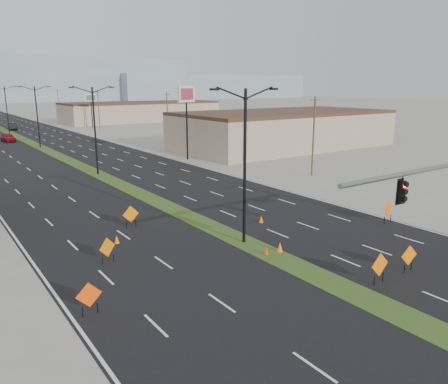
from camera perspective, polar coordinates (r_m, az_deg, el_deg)
ground at (r=21.95m, az=22.89°, el=-15.04°), size 600.00×600.00×0.00m
road_surface at (r=111.39m, az=-26.56°, el=7.09°), size 25.00×400.00×0.02m
median_strip at (r=111.39m, az=-26.56°, el=7.09°), size 2.00×400.00×0.04m
building_se_near at (r=75.03m, az=7.79°, el=7.97°), size 36.00×18.00×5.50m
building_se_far at (r=131.85m, az=-10.73°, el=10.20°), size 44.00×16.00×5.00m
mesa_center at (r=314.84m, az=-25.53°, el=13.17°), size 220.00×50.00×28.00m
mesa_east at (r=358.53m, az=-1.97°, el=13.58°), size 160.00×50.00×18.00m
streetlight_0 at (r=27.86m, az=2.73°, el=3.91°), size 5.15×0.24×10.02m
streetlight_1 at (r=52.64m, az=-16.52°, el=8.02°), size 5.15×0.24×10.02m
streetlight_2 at (r=79.59m, az=-23.22°, el=9.25°), size 5.15×0.24×10.02m
streetlight_3 at (r=107.08m, az=-26.53°, el=9.81°), size 5.15×0.24×10.02m
utility_pole_0 at (r=50.90m, az=11.62°, el=7.28°), size 1.60×0.20×9.00m
utility_pole_1 at (r=78.99m, az=-7.39°, el=9.66°), size 1.60×0.20×9.00m
utility_pole_2 at (r=111.08m, az=-16.05°, el=10.41°), size 1.60×0.20×9.00m
utility_pole_3 at (r=144.53m, az=-20.79°, el=10.72°), size 1.60×0.20×9.00m
car_left at (r=90.62m, az=-26.38°, el=6.41°), size 2.24×4.79×1.58m
car_mid at (r=114.57m, az=-25.86°, el=7.72°), size 2.16×5.07×1.63m
construction_sign_0 at (r=21.13m, az=-17.22°, el=-12.86°), size 1.19×0.10×1.58m
construction_sign_1 at (r=26.58m, az=-15.00°, el=-7.11°), size 1.10×0.49×1.57m
construction_sign_2 at (r=32.57m, az=-12.09°, el=-2.95°), size 1.25×0.09×1.67m
construction_sign_3 at (r=24.51m, az=19.68°, el=-9.07°), size 1.28×0.07×1.70m
construction_sign_4 at (r=26.64m, az=23.00°, el=-7.75°), size 1.15×0.23×1.55m
construction_sign_5 at (r=35.18m, az=20.69°, el=-2.13°), size 1.34×0.37×1.82m
cone_0 at (r=27.21m, az=5.54°, el=-7.66°), size 0.39×0.39×0.53m
cone_1 at (r=27.69m, az=7.31°, el=-7.19°), size 0.52×0.52×0.65m
cone_2 at (r=33.32m, az=4.87°, el=-3.56°), size 0.39×0.39×0.57m
cone_3 at (r=29.84m, az=-13.84°, el=-6.03°), size 0.44×0.44×0.56m
pole_sign_east_near at (r=61.18m, az=-4.93°, el=11.96°), size 3.21×1.48×10.12m
pole_sign_east_far at (r=113.41m, az=-16.99°, el=11.35°), size 2.64×1.07×8.11m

